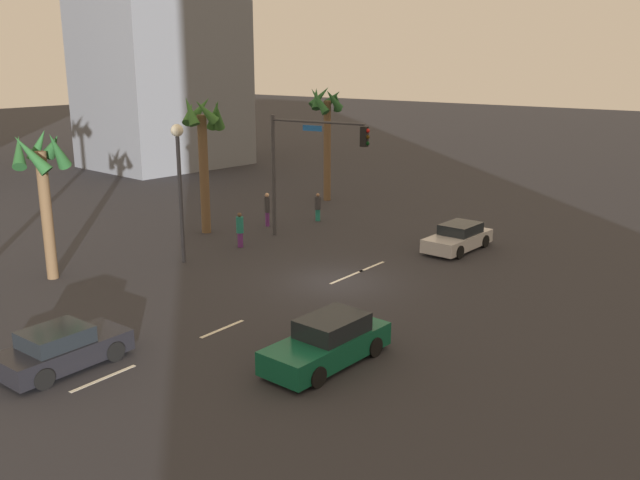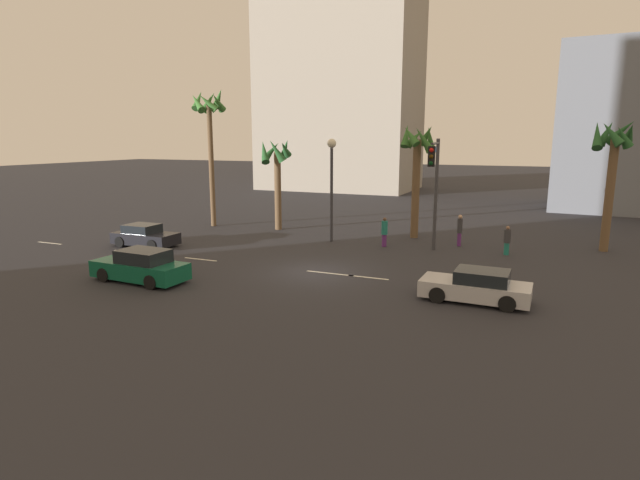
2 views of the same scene
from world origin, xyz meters
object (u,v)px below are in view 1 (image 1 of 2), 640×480
palm_tree_3 (42,172)px  building_0 (162,81)px  pedestrian_0 (318,207)px  car_2 (458,238)px  palm_tree_2 (326,117)px  pedestrian_2 (267,208)px  palm_tree_1 (204,135)px  car_0 (328,343)px  pedestrian_1 (240,229)px  streetlamp (179,167)px  traffic_signal (304,156)px  car_1 (62,349)px

palm_tree_3 → building_0: 32.47m
pedestrian_0 → building_0: bearing=70.0°
car_2 → palm_tree_2: 14.64m
building_0 → pedestrian_2: bearing=-113.1°
car_2 → building_0: 34.99m
palm_tree_3 → palm_tree_2: bearing=2.7°
palm_tree_1 → car_0: bearing=-121.1°
building_0 → pedestrian_1: bearing=-118.7°
car_2 → building_0: (9.29, 33.06, 6.66)m
pedestrian_1 → palm_tree_2: (11.94, 3.74, 4.56)m
streetlamp → pedestrian_2: size_ratio=3.35×
palm_tree_1 → palm_tree_3: palm_tree_1 is taller
pedestrian_0 → pedestrian_1: pedestrian_1 is taller
pedestrian_1 → palm_tree_3: (-8.67, 2.76, 3.70)m
streetlamp → building_0: size_ratio=0.44×
palm_tree_3 → streetlamp: bearing=-26.1°
car_2 → pedestrian_2: pedestrian_2 is taller
palm_tree_1 → pedestrian_2: bearing=-27.8°
pedestrian_0 → pedestrian_2: 3.13m
palm_tree_1 → streetlamp: bearing=-144.5°
palm_tree_3 → car_0: bearing=-87.6°
pedestrian_0 → palm_tree_3: (-15.57, 2.29, 3.77)m
pedestrian_1 → pedestrian_2: bearing=24.8°
car_0 → palm_tree_2: bearing=37.6°
car_2 → building_0: size_ratio=0.29×
palm_tree_1 → palm_tree_3: bearing=-175.6°
palm_tree_3 → building_0: bearing=41.5°
palm_tree_3 → pedestrian_2: bearing=-3.8°
streetlamp → pedestrian_2: (7.63, 1.67, -3.41)m
car_2 → palm_tree_3: palm_tree_3 is taller
car_0 → car_2: 14.60m
streetlamp → traffic_signal: bearing=-15.4°
pedestrian_2 → palm_tree_2: palm_tree_2 is taller
car_1 → palm_tree_2: 27.33m
streetlamp → palm_tree_2: (15.45, 3.51, 1.04)m
car_2 → streetlamp: size_ratio=0.67×
car_1 → traffic_signal: size_ratio=0.61×
pedestrian_2 → palm_tree_2: (7.81, 1.83, 4.46)m
car_0 → pedestrian_0: size_ratio=2.80×
pedestrian_0 → pedestrian_1: size_ratio=0.92×
car_1 → pedestrian_1: 14.41m
pedestrian_2 → building_0: bearing=62.9°
traffic_signal → building_0: size_ratio=0.44×
streetlamp → car_0: bearing=-110.9°
car_2 → pedestrian_2: bearing=101.2°
traffic_signal → palm_tree_1: palm_tree_1 is taller
car_1 → traffic_signal: 17.32m
palm_tree_2 → car_0: bearing=-142.4°
pedestrian_0 → building_0: 26.08m
traffic_signal → streetlamp: traffic_signal is taller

